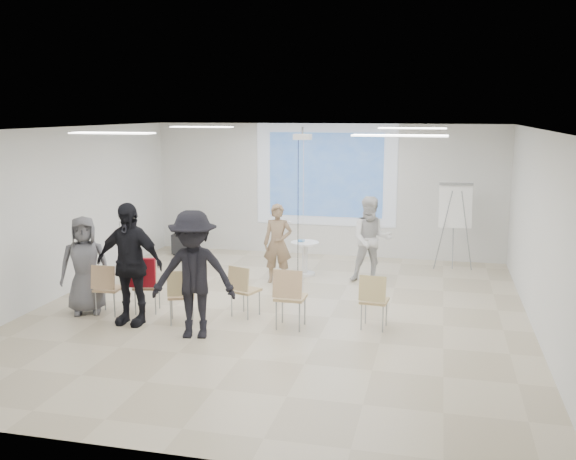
% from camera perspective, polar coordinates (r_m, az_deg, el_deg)
% --- Properties ---
extents(floor, '(8.00, 9.00, 0.10)m').
position_cam_1_polar(floor, '(10.64, -1.01, -7.67)').
color(floor, beige).
rests_on(floor, ground).
extents(ceiling, '(8.00, 9.00, 0.10)m').
position_cam_1_polar(ceiling, '(10.11, -1.06, 9.26)').
color(ceiling, white).
rests_on(ceiling, wall_back).
extents(wall_back, '(8.00, 0.10, 3.00)m').
position_cam_1_polar(wall_back, '(14.67, 3.40, 3.58)').
color(wall_back, silver).
rests_on(wall_back, floor).
extents(wall_left, '(0.10, 9.00, 3.00)m').
position_cam_1_polar(wall_left, '(11.92, -20.25, 1.32)').
color(wall_left, silver).
rests_on(wall_left, floor).
extents(wall_right, '(0.10, 9.00, 3.00)m').
position_cam_1_polar(wall_right, '(10.07, 21.90, -0.39)').
color(wall_right, silver).
rests_on(wall_right, floor).
extents(projection_halo, '(3.20, 0.01, 2.30)m').
position_cam_1_polar(projection_halo, '(14.57, 3.37, 4.91)').
color(projection_halo, silver).
rests_on(projection_halo, wall_back).
extents(projection_image, '(2.60, 0.01, 1.90)m').
position_cam_1_polar(projection_image, '(14.55, 3.36, 4.91)').
color(projection_image, '#3362AD').
rests_on(projection_image, wall_back).
extents(pedestal_table, '(0.66, 0.66, 0.70)m').
position_cam_1_polar(pedestal_table, '(12.95, 1.51, -2.34)').
color(pedestal_table, white).
rests_on(pedestal_table, floor).
extents(player_left, '(0.66, 0.47, 1.74)m').
position_cam_1_polar(player_left, '(12.30, -0.92, -0.75)').
color(player_left, '#917559').
rests_on(player_left, floor).
extents(player_right, '(1.01, 0.87, 1.85)m').
position_cam_1_polar(player_right, '(12.45, 7.43, -0.44)').
color(player_right, white).
rests_on(player_right, floor).
extents(controller_left, '(0.04, 0.11, 0.04)m').
position_cam_1_polar(controller_left, '(12.44, 0.17, 0.68)').
color(controller_left, white).
rests_on(controller_left, player_left).
extents(controller_right, '(0.07, 0.13, 0.04)m').
position_cam_1_polar(controller_right, '(12.65, 6.77, 1.24)').
color(controller_right, white).
rests_on(controller_right, player_right).
extents(chair_far_left, '(0.42, 0.45, 0.85)m').
position_cam_1_polar(chair_far_left, '(10.80, -15.82, -4.74)').
color(chair_far_left, tan).
rests_on(chair_far_left, floor).
extents(chair_left_mid, '(0.49, 0.52, 0.86)m').
position_cam_1_polar(chair_left_mid, '(10.76, -12.52, -4.61)').
color(chair_left_mid, tan).
rests_on(chair_left_mid, floor).
extents(chair_left_inner, '(0.53, 0.55, 0.87)m').
position_cam_1_polar(chair_left_inner, '(10.12, -9.48, -5.44)').
color(chair_left_inner, tan).
rests_on(chair_left_inner, floor).
extents(chair_center, '(0.52, 0.53, 0.85)m').
position_cam_1_polar(chair_center, '(10.33, -4.05, -5.06)').
color(chair_center, tan).
rests_on(chair_center, floor).
extents(chair_right_inner, '(0.45, 0.49, 0.95)m').
position_cam_1_polar(chair_right_inner, '(9.73, 0.13, -5.65)').
color(chair_right_inner, tan).
rests_on(chair_right_inner, floor).
extents(chair_right_far, '(0.44, 0.47, 0.87)m').
position_cam_1_polar(chair_right_far, '(9.81, 7.62, -5.92)').
color(chair_right_far, tan).
rests_on(chair_right_far, floor).
extents(red_jacket, '(0.50, 0.22, 0.47)m').
position_cam_1_polar(red_jacket, '(10.59, -12.99, -3.71)').
color(red_jacket, maroon).
rests_on(red_jacket, chair_left_mid).
extents(laptop, '(0.38, 0.33, 0.03)m').
position_cam_1_polar(laptop, '(10.23, -9.41, -5.55)').
color(laptop, black).
rests_on(laptop, chair_left_inner).
extents(audience_left, '(1.33, 0.86, 2.19)m').
position_cam_1_polar(audience_left, '(10.17, -13.97, -2.15)').
color(audience_left, black).
rests_on(audience_left, floor).
extents(audience_mid, '(1.49, 0.99, 2.13)m').
position_cam_1_polar(audience_mid, '(9.38, -8.41, -3.20)').
color(audience_mid, black).
rests_on(audience_mid, floor).
extents(audience_outer, '(1.05, 0.91, 1.80)m').
position_cam_1_polar(audience_outer, '(10.94, -17.65, -2.50)').
color(audience_outer, slate).
rests_on(audience_outer, floor).
extents(flipchart_easel, '(0.79, 0.60, 1.83)m').
position_cam_1_polar(flipchart_easel, '(13.61, 14.66, 2.07)').
color(flipchart_easel, gray).
rests_on(flipchart_easel, floor).
extents(av_cart, '(0.49, 0.41, 0.68)m').
position_cam_1_polar(av_cart, '(15.04, -9.33, -0.96)').
color(av_cart, black).
rests_on(av_cart, floor).
extents(ceiling_projector, '(0.30, 0.25, 3.00)m').
position_cam_1_polar(ceiling_projector, '(11.55, 1.28, 7.63)').
color(ceiling_projector, white).
rests_on(ceiling_projector, ceiling).
extents(fluor_panel_nw, '(1.20, 0.30, 0.02)m').
position_cam_1_polar(fluor_panel_nw, '(12.63, -7.69, 9.06)').
color(fluor_panel_nw, white).
rests_on(fluor_panel_nw, ceiling).
extents(fluor_panel_ne, '(1.20, 0.30, 0.02)m').
position_cam_1_polar(fluor_panel_ne, '(11.81, 10.99, 8.87)').
color(fluor_panel_ne, white).
rests_on(fluor_panel_ne, ceiling).
extents(fluor_panel_sw, '(1.20, 0.30, 0.02)m').
position_cam_1_polar(fluor_panel_sw, '(9.45, -15.37, 8.31)').
color(fluor_panel_sw, white).
rests_on(fluor_panel_sw, ceiling).
extents(fluor_panel_se, '(1.20, 0.30, 0.02)m').
position_cam_1_polar(fluor_panel_se, '(8.31, 9.89, 8.27)').
color(fluor_panel_se, white).
rests_on(fluor_panel_se, ceiling).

